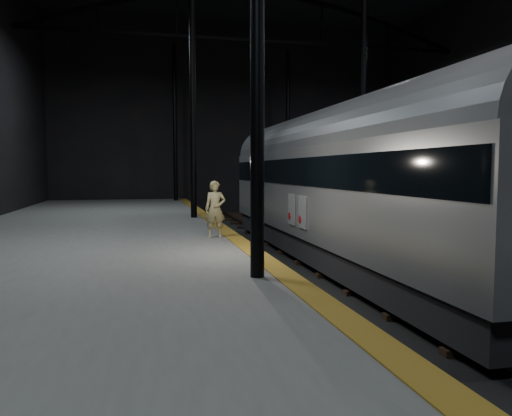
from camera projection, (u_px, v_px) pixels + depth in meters
name	position (u px, v px, depth m)	size (l,w,h in m)	color
ground	(357.00, 276.00, 14.12)	(44.00, 44.00, 0.00)	black
platform_left	(77.00, 270.00, 12.44)	(9.00, 43.80, 1.00)	#575754
tactile_strip	(244.00, 244.00, 13.33)	(0.50, 43.80, 0.01)	#816217
track	(357.00, 273.00, 14.11)	(2.40, 43.00, 0.24)	#3F3328
train	(334.00, 179.00, 15.63)	(2.72, 18.09, 4.84)	#9DA0A5
woman	(215.00, 209.00, 14.68)	(0.61, 0.40, 1.68)	tan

